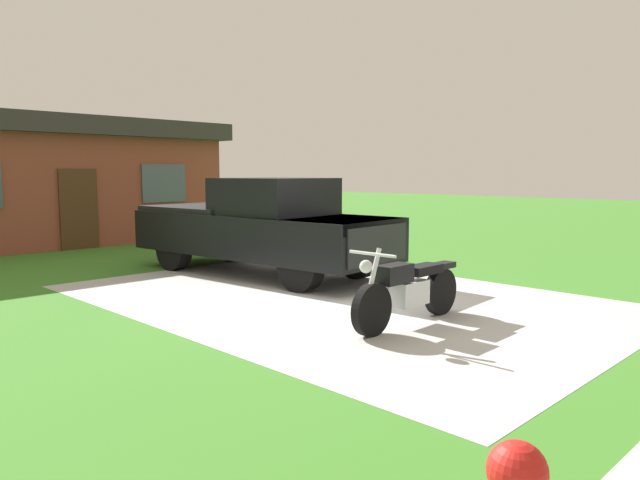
{
  "coord_description": "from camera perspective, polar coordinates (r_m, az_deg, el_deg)",
  "views": [
    {
      "loc": [
        -6.77,
        -6.38,
        2.0
      ],
      "look_at": [
        0.04,
        0.43,
        0.9
      ],
      "focal_mm": 33.15,
      "sensor_mm": 36.0,
      "label": 1
    }
  ],
  "objects": [
    {
      "name": "ground_plane",
      "position": [
        9.52,
        1.65,
        -5.62
      ],
      "size": [
        80.0,
        80.0,
        0.0
      ],
      "primitive_type": "plane",
      "color": "#3E7F29"
    },
    {
      "name": "driveway_pad",
      "position": [
        9.52,
        1.65,
        -5.6
      ],
      "size": [
        5.98,
        8.68,
        0.01
      ],
      "primitive_type": "cube",
      "color": "#BABABA",
      "rests_on": "ground"
    },
    {
      "name": "motorcycle",
      "position": [
        7.87,
        8.49,
        -4.75
      ],
      "size": [
        2.21,
        0.7,
        1.09
      ],
      "color": "black",
      "rests_on": "ground"
    },
    {
      "name": "pickup_truck",
      "position": [
        11.75,
        -5.97,
        1.36
      ],
      "size": [
        2.5,
        5.77,
        1.9
      ],
      "color": "black",
      "rests_on": "ground"
    },
    {
      "name": "neighbor_house",
      "position": [
        19.03,
        -25.32,
        5.25
      ],
      "size": [
        9.6,
        5.6,
        3.5
      ],
      "color": "brown",
      "rests_on": "ground"
    }
  ]
}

